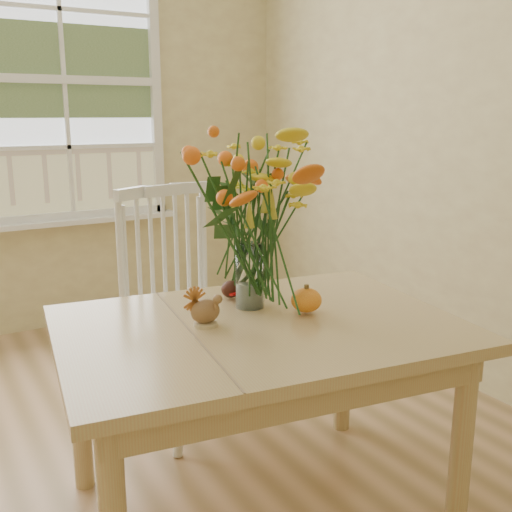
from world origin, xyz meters
TOP-DOWN VIEW (x-y plane):
  - dining_table at (0.59, -0.01)m, footprint 1.39×1.08m
  - windsor_chair at (0.62, 0.73)m, footprint 0.55×0.54m
  - flower_vase at (0.65, 0.15)m, footprint 0.47×0.47m
  - pumpkin at (0.78, -0.01)m, footprint 0.11×0.11m
  - turkey_figurine at (0.42, 0.05)m, footprint 0.10×0.08m
  - dark_gourd at (0.63, 0.27)m, footprint 0.13×0.10m

SIDE VIEW (x-z plane):
  - windsor_chair at x=0.62m, z-range 0.06..1.08m
  - dining_table at x=0.59m, z-range 0.25..0.94m
  - dark_gourd at x=0.63m, z-range 0.69..0.75m
  - pumpkin at x=0.78m, z-range 0.69..0.77m
  - turkey_figurine at x=0.42m, z-range 0.67..0.79m
  - flower_vase at x=0.65m, z-range 0.74..1.31m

